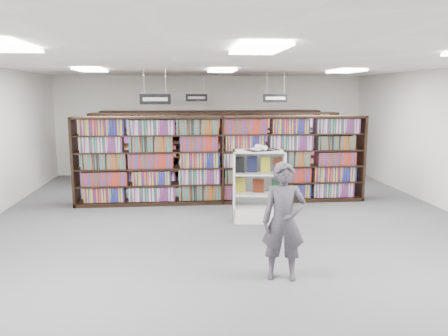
{
  "coord_description": "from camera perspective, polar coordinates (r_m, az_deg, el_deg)",
  "views": [
    {
      "loc": [
        -0.93,
        -8.4,
        2.62
      ],
      "look_at": [
        -0.09,
        0.5,
        1.1
      ],
      "focal_mm": 35.0,
      "sensor_mm": 36.0,
      "label": 1
    }
  ],
  "objects": [
    {
      "name": "floor",
      "position": [
        8.85,
        0.89,
        -7.57
      ],
      "size": [
        12.0,
        12.0,
        0.0
      ],
      "primitive_type": "plane",
      "color": "#4A4A4F",
      "rests_on": "ground"
    },
    {
      "name": "ceiling",
      "position": [
        8.47,
        0.95,
        13.58
      ],
      "size": [
        10.0,
        12.0,
        0.1
      ],
      "primitive_type": "cube",
      "color": "white",
      "rests_on": "wall_back"
    },
    {
      "name": "wall_back",
      "position": [
        14.47,
        -1.71,
        5.59
      ],
      "size": [
        10.0,
        0.1,
        3.2
      ],
      "primitive_type": "cube",
      "color": "white",
      "rests_on": "ground"
    },
    {
      "name": "wall_front",
      "position": [
        2.77,
        15.05,
        -12.26
      ],
      "size": [
        10.0,
        0.1,
        3.2
      ],
      "primitive_type": "cube",
      "color": "white",
      "rests_on": "ground"
    },
    {
      "name": "bookshelf_row_near",
      "position": [
        10.56,
        -0.28,
        1.1
      ],
      "size": [
        7.0,
        0.6,
        2.1
      ],
      "color": "black",
      "rests_on": "floor"
    },
    {
      "name": "bookshelf_row_mid",
      "position": [
        12.53,
        -1.1,
        2.45
      ],
      "size": [
        7.0,
        0.6,
        2.1
      ],
      "color": "black",
      "rests_on": "floor"
    },
    {
      "name": "bookshelf_row_far",
      "position": [
        14.22,
        -1.62,
        3.3
      ],
      "size": [
        7.0,
        0.6,
        2.1
      ],
      "color": "black",
      "rests_on": "floor"
    },
    {
      "name": "aisle_sign_left",
      "position": [
        9.42,
        -8.98,
        8.99
      ],
      "size": [
        0.65,
        0.02,
        0.8
      ],
      "color": "#B2B2B7",
      "rests_on": "ceiling"
    },
    {
      "name": "aisle_sign_right",
      "position": [
        11.66,
        6.72,
        9.14
      ],
      "size": [
        0.65,
        0.02,
        0.8
      ],
      "color": "#B2B2B7",
      "rests_on": "ceiling"
    },
    {
      "name": "aisle_sign_center",
      "position": [
        13.41,
        -3.61,
        9.24
      ],
      "size": [
        0.65,
        0.02,
        0.8
      ],
      "color": "#B2B2B7",
      "rests_on": "ceiling"
    },
    {
      "name": "troffer_front_left",
      "position": [
        5.81,
        -27.1,
        13.97
      ],
      "size": [
        0.6,
        1.2,
        0.04
      ],
      "primitive_type": "cube",
      "color": "white",
      "rests_on": "ceiling"
    },
    {
      "name": "troffer_front_center",
      "position": [
        5.51,
        4.53,
        15.26
      ],
      "size": [
        0.6,
        1.2,
        0.04
      ],
      "primitive_type": "cube",
      "color": "white",
      "rests_on": "ceiling"
    },
    {
      "name": "troffer_back_left",
      "position": [
        10.62,
        -17.02,
        12.15
      ],
      "size": [
        0.6,
        1.2,
        0.04
      ],
      "primitive_type": "cube",
      "color": "white",
      "rests_on": "ceiling"
    },
    {
      "name": "troffer_back_center",
      "position": [
        10.46,
        -0.29,
        12.61
      ],
      "size": [
        0.6,
        1.2,
        0.04
      ],
      "primitive_type": "cube",
      "color": "white",
      "rests_on": "ceiling"
    },
    {
      "name": "troffer_back_right",
      "position": [
        11.13,
        15.64,
        12.08
      ],
      "size": [
        0.6,
        1.2,
        0.04
      ],
      "primitive_type": "cube",
      "color": "white",
      "rests_on": "ceiling"
    },
    {
      "name": "endcap_display",
      "position": [
        9.13,
        4.51,
        -3.88
      ],
      "size": [
        1.11,
        0.64,
        1.48
      ],
      "rotation": [
        0.0,
        0.0,
        -0.1
      ],
      "color": "silver",
      "rests_on": "floor"
    },
    {
      "name": "open_book",
      "position": [
        8.96,
        4.94,
        2.52
      ],
      "size": [
        0.74,
        0.6,
        0.13
      ],
      "rotation": [
        0.0,
        0.0,
        0.41
      ],
      "color": "black",
      "rests_on": "endcap_display"
    },
    {
      "name": "shopper",
      "position": [
        6.25,
        7.8,
        -6.94
      ],
      "size": [
        0.68,
        0.5,
        1.69
      ],
      "primitive_type": "imported",
      "rotation": [
        0.0,
        0.0,
        -0.17
      ],
      "color": "#4A454F",
      "rests_on": "floor"
    }
  ]
}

